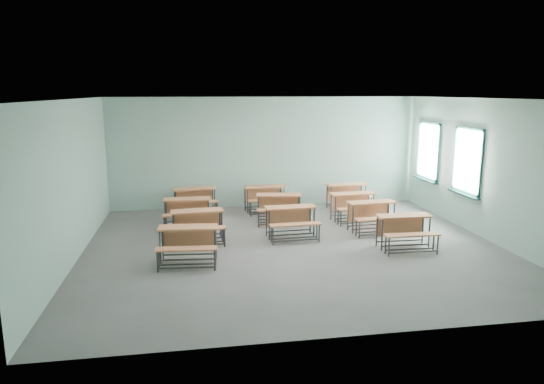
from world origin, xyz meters
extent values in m
cube|color=slate|center=(0.00, 0.00, -0.01)|extent=(9.00, 8.00, 0.02)
cube|color=white|center=(0.00, 0.00, 3.21)|extent=(9.00, 8.00, 0.02)
cube|color=#9DC4B6|center=(0.00, 4.01, 1.60)|extent=(9.00, 0.02, 3.20)
cube|color=#9DC4B6|center=(0.00, -4.01, 1.60)|extent=(9.00, 0.02, 3.20)
cube|color=#9DC4B6|center=(-4.51, 0.00, 1.60)|extent=(0.02, 8.00, 3.20)
cube|color=#9DC4B6|center=(4.51, 0.00, 1.60)|extent=(0.02, 8.00, 3.20)
cube|color=#17423E|center=(4.47, 2.80, 0.93)|extent=(0.06, 1.20, 0.06)
cube|color=#17423E|center=(4.47, 2.80, 2.47)|extent=(0.06, 1.20, 0.06)
cube|color=#17423E|center=(4.47, 2.23, 1.70)|extent=(0.06, 0.06, 1.60)
cube|color=#17423E|center=(4.47, 3.37, 1.70)|extent=(0.06, 0.06, 1.60)
cube|color=#17423E|center=(4.47, 2.80, 1.70)|extent=(0.04, 0.04, 1.48)
cube|color=#17423E|center=(4.47, 2.80, 1.70)|extent=(0.04, 1.08, 0.04)
cube|color=#17423E|center=(4.43, 2.80, 0.87)|extent=(0.14, 1.28, 0.04)
cube|color=white|center=(4.50, 2.80, 1.70)|extent=(0.01, 1.08, 1.48)
cube|color=#17423E|center=(4.47, 0.80, 0.93)|extent=(0.06, 1.20, 0.06)
cube|color=#17423E|center=(4.47, 0.80, 2.47)|extent=(0.06, 1.20, 0.06)
cube|color=#17423E|center=(4.47, 0.23, 1.70)|extent=(0.06, 0.06, 1.60)
cube|color=#17423E|center=(4.47, 1.37, 1.70)|extent=(0.06, 0.06, 1.60)
cube|color=#17423E|center=(4.47, 0.80, 1.70)|extent=(0.04, 0.04, 1.48)
cube|color=#17423E|center=(4.47, 0.80, 1.70)|extent=(0.04, 1.08, 0.04)
cube|color=#17423E|center=(4.43, 0.80, 0.87)|extent=(0.14, 1.28, 0.04)
cube|color=white|center=(4.50, 0.80, 1.70)|extent=(0.01, 1.08, 1.48)
cube|color=#C87348|center=(-2.26, -0.55, 0.71)|extent=(1.19, 0.49, 0.04)
cube|color=#C87348|center=(-2.25, -0.37, 0.41)|extent=(1.11, 0.11, 0.40)
cylinder|color=#393C3F|center=(-2.81, -0.66, 0.35)|extent=(0.04, 0.04, 0.69)
cylinder|color=#393C3F|center=(-1.74, -0.75, 0.35)|extent=(0.04, 0.04, 0.69)
cylinder|color=#393C3F|center=(-2.78, -0.35, 0.35)|extent=(0.04, 0.04, 0.69)
cylinder|color=#393C3F|center=(-1.72, -0.44, 0.35)|extent=(0.04, 0.04, 0.69)
cube|color=#393C3F|center=(-2.27, -0.71, 0.10)|extent=(1.07, 0.12, 0.03)
cube|color=#393C3F|center=(-2.25, -0.40, 0.10)|extent=(1.07, 0.12, 0.03)
cube|color=#C87348|center=(-2.30, -1.02, 0.42)|extent=(1.18, 0.34, 0.03)
cylinder|color=#393C3F|center=(-2.84, -1.06, 0.20)|extent=(0.04, 0.04, 0.40)
cylinder|color=#393C3F|center=(-1.78, -1.15, 0.20)|extent=(0.04, 0.04, 0.40)
cylinder|color=#393C3F|center=(-2.83, -0.88, 0.20)|extent=(0.04, 0.04, 0.40)
cylinder|color=#393C3F|center=(-1.76, -0.97, 0.20)|extent=(0.04, 0.04, 0.40)
cube|color=#393C3F|center=(-2.31, -1.11, 0.08)|extent=(1.07, 0.12, 0.03)
cube|color=#393C3F|center=(-2.29, -0.92, 0.08)|extent=(1.07, 0.12, 0.03)
cube|color=#C87348|center=(2.35, -0.38, 0.71)|extent=(1.17, 0.41, 0.04)
cube|color=#C87348|center=(2.35, -0.20, 0.41)|extent=(1.11, 0.04, 0.40)
cylinder|color=#393C3F|center=(1.81, -0.53, 0.35)|extent=(0.04, 0.04, 0.69)
cylinder|color=#393C3F|center=(2.88, -0.55, 0.35)|extent=(0.04, 0.04, 0.69)
cylinder|color=#393C3F|center=(1.82, -0.22, 0.35)|extent=(0.04, 0.04, 0.69)
cylinder|color=#393C3F|center=(2.89, -0.24, 0.35)|extent=(0.04, 0.04, 0.69)
cube|color=#393C3F|center=(2.35, -0.54, 0.10)|extent=(1.07, 0.05, 0.03)
cube|color=#393C3F|center=(2.35, -0.23, 0.10)|extent=(1.07, 0.05, 0.03)
cube|color=#C87348|center=(2.34, -0.85, 0.42)|extent=(1.17, 0.26, 0.03)
cylinder|color=#393C3F|center=(1.81, -0.94, 0.20)|extent=(0.04, 0.04, 0.40)
cylinder|color=#393C3F|center=(2.88, -0.95, 0.20)|extent=(0.04, 0.04, 0.40)
cylinder|color=#393C3F|center=(1.81, -0.75, 0.20)|extent=(0.04, 0.04, 0.40)
cylinder|color=#393C3F|center=(2.88, -0.77, 0.20)|extent=(0.04, 0.04, 0.40)
cube|color=#393C3F|center=(2.34, -0.94, 0.08)|extent=(1.07, 0.05, 0.03)
cube|color=#393C3F|center=(2.34, -0.76, 0.08)|extent=(1.07, 0.05, 0.03)
cube|color=#C87348|center=(-2.07, 0.78, 0.71)|extent=(1.19, 0.47, 0.04)
cube|color=#C87348|center=(-2.08, 0.96, 0.41)|extent=(1.11, 0.10, 0.40)
cylinder|color=#393C3F|center=(-2.59, 0.59, 0.35)|extent=(0.04, 0.04, 0.69)
cylinder|color=#393C3F|center=(-1.52, 0.67, 0.35)|extent=(0.04, 0.04, 0.69)
cylinder|color=#393C3F|center=(-2.61, 0.90, 0.35)|extent=(0.04, 0.04, 0.69)
cylinder|color=#393C3F|center=(-1.54, 0.98, 0.35)|extent=(0.04, 0.04, 0.69)
cube|color=#393C3F|center=(-2.05, 0.63, 0.10)|extent=(1.07, 0.11, 0.03)
cube|color=#393C3F|center=(-2.08, 0.94, 0.10)|extent=(1.07, 0.11, 0.03)
cube|color=#C87348|center=(-2.03, 0.31, 0.42)|extent=(1.18, 0.33, 0.03)
cylinder|color=#393C3F|center=(-2.56, 0.18, 0.20)|extent=(0.04, 0.04, 0.40)
cylinder|color=#393C3F|center=(-1.49, 0.26, 0.20)|extent=(0.04, 0.04, 0.40)
cylinder|color=#393C3F|center=(-2.57, 0.37, 0.20)|extent=(0.04, 0.04, 0.40)
cylinder|color=#393C3F|center=(-1.50, 0.45, 0.20)|extent=(0.04, 0.04, 0.40)
cube|color=#393C3F|center=(-2.02, 0.22, 0.08)|extent=(1.07, 0.11, 0.03)
cube|color=#393C3F|center=(-2.04, 0.41, 0.08)|extent=(1.07, 0.11, 0.03)
cube|color=#C87348|center=(0.08, 0.79, 0.71)|extent=(1.18, 0.45, 0.04)
cube|color=#C87348|center=(0.07, 0.97, 0.41)|extent=(1.11, 0.08, 0.40)
cylinder|color=#393C3F|center=(-0.44, 0.61, 0.35)|extent=(0.04, 0.04, 0.69)
cylinder|color=#393C3F|center=(0.62, 0.67, 0.35)|extent=(0.04, 0.04, 0.69)
cylinder|color=#393C3F|center=(-0.46, 0.92, 0.35)|extent=(0.04, 0.04, 0.69)
cylinder|color=#393C3F|center=(0.61, 0.98, 0.35)|extent=(0.04, 0.04, 0.69)
cube|color=#393C3F|center=(0.09, 0.64, 0.10)|extent=(1.07, 0.08, 0.03)
cube|color=#393C3F|center=(0.07, 0.95, 0.10)|extent=(1.07, 0.08, 0.03)
cube|color=#C87348|center=(0.11, 0.33, 0.42)|extent=(1.18, 0.30, 0.03)
cylinder|color=#393C3F|center=(-0.42, 0.21, 0.20)|extent=(0.04, 0.04, 0.40)
cylinder|color=#393C3F|center=(0.64, 0.26, 0.20)|extent=(0.04, 0.04, 0.40)
cylinder|color=#393C3F|center=(-0.43, 0.39, 0.20)|extent=(0.04, 0.04, 0.40)
cylinder|color=#393C3F|center=(0.64, 0.45, 0.20)|extent=(0.04, 0.04, 0.40)
cube|color=#393C3F|center=(0.11, 0.24, 0.08)|extent=(1.07, 0.08, 0.03)
cube|color=#393C3F|center=(0.10, 0.42, 0.08)|extent=(1.07, 0.08, 0.03)
cube|color=#C87348|center=(2.13, 0.98, 0.71)|extent=(1.19, 0.46, 0.04)
cube|color=#C87348|center=(2.12, 1.16, 0.41)|extent=(1.11, 0.09, 0.40)
cylinder|color=#393C3F|center=(1.61, 0.79, 0.35)|extent=(0.04, 0.04, 0.69)
cylinder|color=#393C3F|center=(2.68, 0.86, 0.35)|extent=(0.04, 0.04, 0.69)
cylinder|color=#393C3F|center=(1.59, 1.10, 0.35)|extent=(0.04, 0.04, 0.69)
cylinder|color=#393C3F|center=(2.66, 1.17, 0.35)|extent=(0.04, 0.04, 0.69)
cube|color=#393C3F|center=(2.14, 0.82, 0.10)|extent=(1.07, 0.10, 0.03)
cube|color=#393C3F|center=(2.12, 1.13, 0.10)|extent=(1.07, 0.10, 0.03)
cube|color=#C87348|center=(2.17, 0.51, 0.42)|extent=(1.18, 0.32, 0.03)
cylinder|color=#393C3F|center=(1.64, 0.39, 0.20)|extent=(0.04, 0.04, 0.40)
cylinder|color=#393C3F|center=(2.70, 0.46, 0.20)|extent=(0.04, 0.04, 0.40)
cylinder|color=#393C3F|center=(1.63, 0.57, 0.20)|extent=(0.04, 0.04, 0.40)
cylinder|color=#393C3F|center=(2.69, 0.64, 0.20)|extent=(0.04, 0.04, 0.40)
cube|color=#393C3F|center=(2.17, 0.42, 0.08)|extent=(1.07, 0.10, 0.03)
cube|color=#393C3F|center=(2.16, 0.60, 0.08)|extent=(1.07, 0.10, 0.03)
cube|color=#C87348|center=(-2.30, 2.07, 0.71)|extent=(1.17, 0.41, 0.04)
cube|color=#C87348|center=(-2.30, 2.25, 0.41)|extent=(1.11, 0.04, 0.40)
cylinder|color=#393C3F|center=(-2.84, 1.92, 0.35)|extent=(0.04, 0.04, 0.69)
cylinder|color=#393C3F|center=(-1.77, 1.90, 0.35)|extent=(0.04, 0.04, 0.69)
cylinder|color=#393C3F|center=(-2.83, 2.23, 0.35)|extent=(0.04, 0.04, 0.69)
cylinder|color=#393C3F|center=(-1.76, 2.21, 0.35)|extent=(0.04, 0.04, 0.69)
cube|color=#393C3F|center=(-2.30, 1.91, 0.10)|extent=(1.07, 0.05, 0.03)
cube|color=#393C3F|center=(-2.30, 2.22, 0.10)|extent=(1.07, 0.05, 0.03)
cube|color=#C87348|center=(-2.31, 1.60, 0.42)|extent=(1.17, 0.27, 0.03)
cylinder|color=#393C3F|center=(-2.85, 1.52, 0.20)|extent=(0.04, 0.04, 0.40)
cylinder|color=#393C3F|center=(-1.78, 1.50, 0.20)|extent=(0.04, 0.04, 0.40)
cylinder|color=#393C3F|center=(-2.84, 1.70, 0.20)|extent=(0.04, 0.04, 0.40)
cylinder|color=#393C3F|center=(-1.77, 1.68, 0.20)|extent=(0.04, 0.04, 0.40)
cube|color=#393C3F|center=(-2.31, 1.51, 0.08)|extent=(1.07, 0.05, 0.03)
cube|color=#393C3F|center=(-2.31, 1.69, 0.08)|extent=(1.07, 0.05, 0.03)
cube|color=#C87348|center=(0.06, 2.18, 0.71)|extent=(1.21, 0.54, 0.04)
cube|color=#C87348|center=(0.08, 2.36, 0.41)|extent=(1.10, 0.16, 0.40)
cylinder|color=#393C3F|center=(-0.49, 2.09, 0.35)|extent=(0.04, 0.04, 0.69)
cylinder|color=#393C3F|center=(0.57, 1.95, 0.35)|extent=(0.04, 0.04, 0.69)
cylinder|color=#393C3F|center=(-0.45, 2.40, 0.35)|extent=(0.04, 0.04, 0.69)
cylinder|color=#393C3F|center=(0.61, 2.26, 0.35)|extent=(0.04, 0.04, 0.69)
cube|color=#393C3F|center=(0.04, 2.02, 0.10)|extent=(1.06, 0.17, 0.03)
cube|color=#393C3F|center=(0.08, 2.33, 0.10)|extent=(1.06, 0.17, 0.03)
cube|color=#C87348|center=(0.00, 1.72, 0.42)|extent=(1.19, 0.39, 0.03)
cylinder|color=#393C3F|center=(-0.54, 1.69, 0.20)|extent=(0.04, 0.04, 0.40)
cylinder|color=#393C3F|center=(0.52, 1.56, 0.20)|extent=(0.04, 0.04, 0.40)
cylinder|color=#393C3F|center=(-0.52, 1.88, 0.20)|extent=(0.04, 0.04, 0.40)
cylinder|color=#393C3F|center=(0.54, 1.74, 0.20)|extent=(0.04, 0.04, 0.40)
cube|color=#393C3F|center=(-0.01, 1.62, 0.08)|extent=(1.06, 0.17, 0.03)
cube|color=#393C3F|center=(0.01, 1.81, 0.08)|extent=(1.06, 0.17, 0.03)
cube|color=#C87348|center=(2.01, 2.02, 0.71)|extent=(1.19, 0.48, 0.04)
cube|color=#C87348|center=(1.99, 2.20, 0.41)|extent=(1.11, 0.10, 0.40)
cylinder|color=#393C3F|center=(1.49, 1.83, 0.35)|extent=(0.04, 0.04, 0.69)
cylinder|color=#393C3F|center=(2.55, 1.91, 0.35)|extent=(0.04, 0.04, 0.69)
cylinder|color=#393C3F|center=(1.46, 2.14, 0.35)|extent=(0.04, 0.04, 0.69)
cylinder|color=#393C3F|center=(2.53, 2.22, 0.35)|extent=(0.04, 0.04, 0.69)
cube|color=#393C3F|center=(2.02, 1.87, 0.10)|extent=(1.07, 0.11, 0.03)
cube|color=#393C3F|center=(1.99, 2.18, 0.10)|extent=(1.07, 0.11, 0.03)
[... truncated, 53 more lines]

